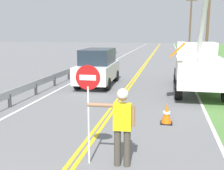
{
  "coord_description": "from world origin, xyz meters",
  "views": [
    {
      "loc": [
        2.09,
        -1.34,
        3.04
      ],
      "look_at": [
        0.2,
        7.91,
        1.2
      ],
      "focal_mm": 43.56,
      "sensor_mm": 36.0,
      "label": 1
    }
  ],
  "objects_px": {
    "flagger_worker": "(122,122)",
    "utility_bucket_truck": "(198,63)",
    "traffic_cone_lead": "(167,114)",
    "utility_pole_far": "(190,23)",
    "oncoming_suv_nearest": "(98,67)",
    "stop_sign_paddle": "(88,93)",
    "utility_pole_mid": "(208,20)"
  },
  "relations": [
    {
      "from": "utility_pole_mid",
      "to": "flagger_worker",
      "type": "bearing_deg",
      "value": -101.39
    },
    {
      "from": "stop_sign_paddle",
      "to": "oncoming_suv_nearest",
      "type": "height_order",
      "value": "stop_sign_paddle"
    },
    {
      "from": "flagger_worker",
      "to": "utility_pole_far",
      "type": "bearing_deg",
      "value": 83.92
    },
    {
      "from": "utility_bucket_truck",
      "to": "traffic_cone_lead",
      "type": "bearing_deg",
      "value": -104.51
    },
    {
      "from": "flagger_worker",
      "to": "traffic_cone_lead",
      "type": "height_order",
      "value": "flagger_worker"
    },
    {
      "from": "utility_bucket_truck",
      "to": "utility_pole_far",
      "type": "relative_size",
      "value": 0.79
    },
    {
      "from": "traffic_cone_lead",
      "to": "stop_sign_paddle",
      "type": "bearing_deg",
      "value": -118.42
    },
    {
      "from": "stop_sign_paddle",
      "to": "utility_pole_mid",
      "type": "height_order",
      "value": "utility_pole_mid"
    },
    {
      "from": "stop_sign_paddle",
      "to": "traffic_cone_lead",
      "type": "bearing_deg",
      "value": 61.58
    },
    {
      "from": "utility_bucket_truck",
      "to": "traffic_cone_lead",
      "type": "height_order",
      "value": "utility_bucket_truck"
    },
    {
      "from": "utility_bucket_truck",
      "to": "traffic_cone_lead",
      "type": "xyz_separation_m",
      "value": [
        -1.57,
        -6.08,
        -1.08
      ]
    },
    {
      "from": "stop_sign_paddle",
      "to": "traffic_cone_lead",
      "type": "xyz_separation_m",
      "value": [
        1.76,
        3.26,
        -1.37
      ]
    },
    {
      "from": "utility_pole_mid",
      "to": "utility_pole_far",
      "type": "height_order",
      "value": "utility_pole_far"
    },
    {
      "from": "stop_sign_paddle",
      "to": "utility_pole_far",
      "type": "distance_m",
      "value": 41.81
    },
    {
      "from": "flagger_worker",
      "to": "utility_pole_mid",
      "type": "relative_size",
      "value": 0.22
    },
    {
      "from": "utility_bucket_truck",
      "to": "traffic_cone_lead",
      "type": "relative_size",
      "value": 9.76
    },
    {
      "from": "utility_pole_mid",
      "to": "utility_pole_far",
      "type": "distance_m",
      "value": 17.07
    },
    {
      "from": "flagger_worker",
      "to": "utility_pole_far",
      "type": "height_order",
      "value": "utility_pole_far"
    },
    {
      "from": "oncoming_suv_nearest",
      "to": "utility_pole_far",
      "type": "distance_m",
      "value": 32.95
    },
    {
      "from": "flagger_worker",
      "to": "oncoming_suv_nearest",
      "type": "distance_m",
      "value": 9.9
    },
    {
      "from": "stop_sign_paddle",
      "to": "utility_pole_far",
      "type": "bearing_deg",
      "value": 82.88
    },
    {
      "from": "flagger_worker",
      "to": "utility_bucket_truck",
      "type": "relative_size",
      "value": 0.27
    },
    {
      "from": "utility_bucket_truck",
      "to": "utility_pole_far",
      "type": "distance_m",
      "value": 32.27
    },
    {
      "from": "flagger_worker",
      "to": "stop_sign_paddle",
      "type": "bearing_deg",
      "value": -177.41
    },
    {
      "from": "stop_sign_paddle",
      "to": "utility_pole_far",
      "type": "relative_size",
      "value": 0.27
    },
    {
      "from": "oncoming_suv_nearest",
      "to": "utility_pole_mid",
      "type": "distance_m",
      "value": 17.13
    },
    {
      "from": "stop_sign_paddle",
      "to": "utility_pole_mid",
      "type": "distance_m",
      "value": 25.12
    },
    {
      "from": "oncoming_suv_nearest",
      "to": "utility_bucket_truck",
      "type": "bearing_deg",
      "value": -1.41
    },
    {
      "from": "oncoming_suv_nearest",
      "to": "flagger_worker",
      "type": "bearing_deg",
      "value": -72.44
    },
    {
      "from": "stop_sign_paddle",
      "to": "flagger_worker",
      "type": "bearing_deg",
      "value": 2.59
    },
    {
      "from": "flagger_worker",
      "to": "stop_sign_paddle",
      "type": "distance_m",
      "value": 1.02
    },
    {
      "from": "flagger_worker",
      "to": "utility_bucket_truck",
      "type": "height_order",
      "value": "utility_bucket_truck"
    }
  ]
}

